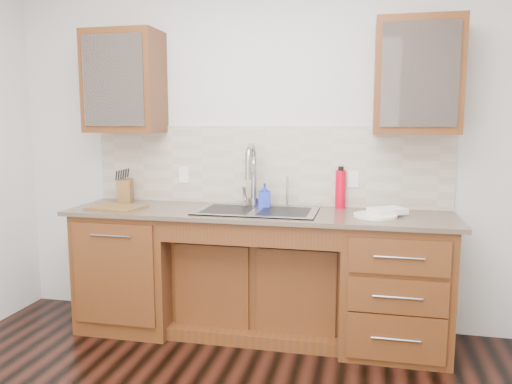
% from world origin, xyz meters
% --- Properties ---
extents(wall_back, '(4.00, 0.10, 2.70)m').
position_xyz_m(wall_back, '(0.00, 1.80, 1.35)').
color(wall_back, silver).
rests_on(wall_back, ground).
extents(base_cabinet_left, '(0.70, 0.62, 0.88)m').
position_xyz_m(base_cabinet_left, '(-0.95, 1.44, 0.44)').
color(base_cabinet_left, '#593014').
rests_on(base_cabinet_left, ground).
extents(base_cabinet_center, '(1.20, 0.44, 0.70)m').
position_xyz_m(base_cabinet_center, '(0.00, 1.53, 0.35)').
color(base_cabinet_center, '#593014').
rests_on(base_cabinet_center, ground).
extents(base_cabinet_right, '(0.70, 0.62, 0.88)m').
position_xyz_m(base_cabinet_right, '(0.95, 1.44, 0.44)').
color(base_cabinet_right, '#593014').
rests_on(base_cabinet_right, ground).
extents(countertop, '(2.70, 0.65, 0.03)m').
position_xyz_m(countertop, '(0.00, 1.43, 0.90)').
color(countertop, '#84705B').
rests_on(countertop, base_cabinet_left).
extents(backsplash, '(2.70, 0.02, 0.59)m').
position_xyz_m(backsplash, '(0.00, 1.74, 1.21)').
color(backsplash, beige).
rests_on(backsplash, wall_back).
extents(sink, '(0.84, 0.46, 0.19)m').
position_xyz_m(sink, '(0.00, 1.41, 0.83)').
color(sink, '#9E9EA5').
rests_on(sink, countertop).
extents(faucet, '(0.04, 0.04, 0.40)m').
position_xyz_m(faucet, '(-0.07, 1.64, 1.11)').
color(faucet, '#999993').
rests_on(faucet, countertop).
extents(filter_tap, '(0.02, 0.02, 0.24)m').
position_xyz_m(filter_tap, '(0.18, 1.65, 1.03)').
color(filter_tap, '#999993').
rests_on(filter_tap, countertop).
extents(upper_cabinet_left, '(0.55, 0.34, 0.75)m').
position_xyz_m(upper_cabinet_left, '(-1.05, 1.58, 1.83)').
color(upper_cabinet_left, '#593014').
rests_on(upper_cabinet_left, wall_back).
extents(upper_cabinet_right, '(0.55, 0.34, 0.75)m').
position_xyz_m(upper_cabinet_right, '(1.05, 1.58, 1.83)').
color(upper_cabinet_right, '#593014').
rests_on(upper_cabinet_right, wall_back).
extents(outlet_left, '(0.08, 0.01, 0.12)m').
position_xyz_m(outlet_left, '(-0.65, 1.73, 1.12)').
color(outlet_left, white).
rests_on(outlet_left, backsplash).
extents(outlet_right, '(0.08, 0.01, 0.12)m').
position_xyz_m(outlet_right, '(0.65, 1.73, 1.12)').
color(outlet_right, white).
rests_on(outlet_right, backsplash).
extents(soap_bottle, '(0.09, 0.10, 0.18)m').
position_xyz_m(soap_bottle, '(0.03, 1.57, 1.00)').
color(soap_bottle, '#2133C3').
rests_on(soap_bottle, countertop).
extents(water_bottle, '(0.08, 0.08, 0.27)m').
position_xyz_m(water_bottle, '(0.56, 1.69, 1.05)').
color(water_bottle, red).
rests_on(water_bottle, countertop).
extents(plate, '(0.35, 0.35, 0.02)m').
position_xyz_m(plate, '(0.81, 1.40, 0.92)').
color(plate, white).
rests_on(plate, countertop).
extents(dish_towel, '(0.28, 0.25, 0.04)m').
position_xyz_m(dish_towel, '(0.89, 1.46, 0.94)').
color(dish_towel, white).
rests_on(dish_towel, plate).
extents(knife_block, '(0.14, 0.18, 0.18)m').
position_xyz_m(knife_block, '(-1.09, 1.60, 1.00)').
color(knife_block, brown).
rests_on(knife_block, countertop).
extents(cutting_board, '(0.41, 0.32, 0.02)m').
position_xyz_m(cutting_board, '(-1.01, 1.31, 0.92)').
color(cutting_board, '#997F4C').
rests_on(cutting_board, countertop).
extents(cup_left_a, '(0.15, 0.15, 0.10)m').
position_xyz_m(cup_left_a, '(-1.15, 1.58, 1.77)').
color(cup_left_a, white).
rests_on(cup_left_a, upper_cabinet_left).
extents(cup_left_b, '(0.12, 0.12, 0.09)m').
position_xyz_m(cup_left_b, '(-1.00, 1.58, 1.77)').
color(cup_left_b, silver).
rests_on(cup_left_b, upper_cabinet_left).
extents(cup_right_a, '(0.15, 0.15, 0.09)m').
position_xyz_m(cup_right_a, '(0.97, 1.58, 1.77)').
color(cup_right_a, white).
rests_on(cup_right_a, upper_cabinet_right).
extents(cup_right_b, '(0.13, 0.13, 0.09)m').
position_xyz_m(cup_right_b, '(1.11, 1.58, 1.77)').
color(cup_right_b, silver).
rests_on(cup_right_b, upper_cabinet_right).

